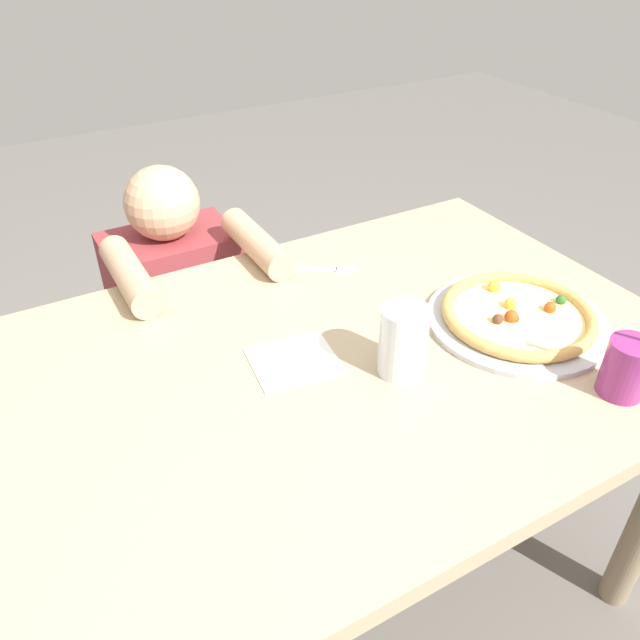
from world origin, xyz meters
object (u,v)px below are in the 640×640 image
at_px(drink_cup_colored, 626,368).
at_px(water_cup_clear, 403,341).
at_px(fork, 316,269).
at_px(diner_seated, 183,331).
at_px(pizza_near, 518,316).

bearing_deg(drink_cup_colored, water_cup_clear, 141.78).
relative_size(drink_cup_colored, fork, 1.06).
relative_size(water_cup_clear, diner_seated, 0.15).
bearing_deg(drink_cup_colored, fork, 111.98).
bearing_deg(fork, water_cup_clear, -96.44).
relative_size(drink_cup_colored, diner_seated, 0.21).
xyz_separation_m(pizza_near, drink_cup_colored, (0.01, -0.25, 0.04)).
xyz_separation_m(fork, diner_seated, (-0.25, 0.35, -0.31)).
distance_m(fork, diner_seated, 0.53).
bearing_deg(pizza_near, diner_seated, 123.85).
distance_m(water_cup_clear, diner_seated, 0.87).
bearing_deg(drink_cup_colored, pizza_near, 91.61).
relative_size(drink_cup_colored, water_cup_clear, 1.39).
xyz_separation_m(water_cup_clear, fork, (0.05, 0.40, -0.07)).
xyz_separation_m(drink_cup_colored, water_cup_clear, (-0.31, 0.24, 0.01)).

